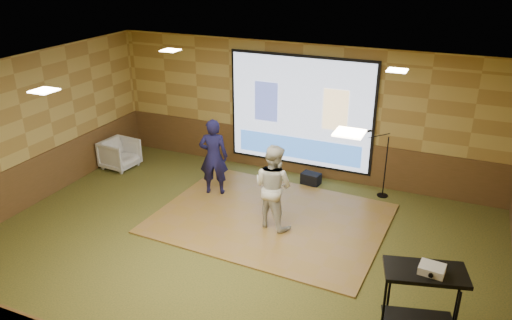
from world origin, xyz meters
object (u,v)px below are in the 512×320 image
at_px(projector, 432,269).
at_px(duffel_bag, 311,179).
at_px(banquet_chair, 120,154).
at_px(player_left, 214,157).
at_px(mic_stand, 382,174).
at_px(player_right, 273,186).
at_px(projector_screen, 300,113).
at_px(av_table, 423,290).
at_px(dance_floor, 271,218).

bearing_deg(projector, duffel_bag, 130.07).
bearing_deg(banquet_chair, player_left, -91.35).
relative_size(player_left, mic_stand, 1.14).
relative_size(player_left, player_right, 1.02).
bearing_deg(projector_screen, duffel_bag, -42.05).
xyz_separation_m(projector_screen, av_table, (3.19, -4.39, -0.69)).
height_order(projector, banquet_chair, projector).
distance_m(projector_screen, player_right, 2.55).
height_order(mic_stand, banquet_chair, mic_stand).
height_order(dance_floor, mic_stand, mic_stand).
distance_m(dance_floor, banquet_chair, 4.30).
bearing_deg(projector, banquet_chair, 162.11).
bearing_deg(player_left, dance_floor, 140.65).
xyz_separation_m(av_table, banquet_chair, (-7.18, 3.04, -0.44)).
relative_size(av_table, projector, 3.51).
xyz_separation_m(dance_floor, av_table, (2.98, -2.18, 0.77)).
distance_m(player_right, mic_stand, 2.67).
relative_size(dance_floor, banquet_chair, 5.62).
xyz_separation_m(dance_floor, player_right, (0.14, -0.24, 0.82)).
height_order(projector, mic_stand, mic_stand).
bearing_deg(duffel_bag, projector_screen, 137.95).
bearing_deg(duffel_bag, mic_stand, 1.66).
distance_m(av_table, banquet_chair, 7.81).
relative_size(av_table, banquet_chair, 1.43).
bearing_deg(projector, av_table, 165.87).
relative_size(player_right, banquet_chair, 2.12).
relative_size(projector, banquet_chair, 0.41).
height_order(mic_stand, duffel_bag, mic_stand).
bearing_deg(av_table, mic_stand, 107.00).
bearing_deg(player_left, projector, 129.48).
relative_size(banquet_chair, duffel_bag, 1.87).
bearing_deg(av_table, player_left, 148.77).
distance_m(projector, mic_stand, 4.31).
distance_m(player_left, mic_stand, 3.53).
relative_size(dance_floor, player_right, 2.65).
distance_m(player_left, player_right, 1.82).
relative_size(player_left, banquet_chair, 2.16).
height_order(projector_screen, av_table, projector_screen).
bearing_deg(duffel_bag, player_right, -92.77).
distance_m(player_right, projector, 3.53).
height_order(player_left, projector, player_left).
relative_size(projector_screen, duffel_bag, 8.17).
bearing_deg(projector_screen, av_table, -53.98).
bearing_deg(duffel_bag, player_left, -143.91).
xyz_separation_m(player_right, av_table, (2.85, -1.94, -0.05)).
distance_m(mic_stand, duffel_bag, 1.56).
bearing_deg(mic_stand, dance_floor, -115.93).
height_order(player_left, mic_stand, player_left).
bearing_deg(av_table, player_right, 145.72).
bearing_deg(player_right, dance_floor, -44.15).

